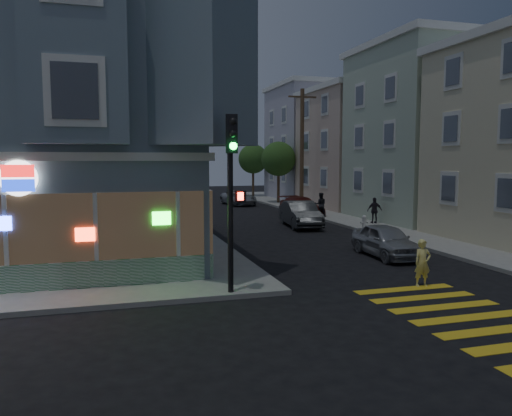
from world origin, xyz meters
name	(u,v)px	position (x,y,z in m)	size (l,w,h in m)	color
ground	(201,327)	(0.00, 0.00, 0.00)	(120.00, 120.00, 0.00)	black
sidewalk_ne	(433,207)	(23.00, 23.00, 0.07)	(24.00, 42.00, 0.15)	gray
corner_building	(3,112)	(-6.00, 10.98, 5.82)	(14.60, 14.60, 11.40)	slate
row_house_b	(457,136)	(19.50, 16.00, 5.40)	(12.00, 8.60, 10.50)	#AFC3A9
row_house_c	(383,150)	(19.50, 25.00, 4.65)	(12.00, 8.60, 9.00)	beige
row_house_d	(335,144)	(19.50, 34.00, 5.40)	(12.00, 8.60, 10.50)	#AAA6B7
utility_pole	(302,148)	(12.00, 24.00, 4.80)	(2.20, 0.30, 9.00)	#4C3826
street_tree_near	(278,159)	(12.20, 30.00, 3.94)	(3.00, 3.00, 5.30)	#4C3826
street_tree_far	(253,159)	(12.20, 38.00, 3.94)	(3.00, 3.00, 5.30)	#4C3826
running_child	(423,263)	(7.23, 1.80, 0.73)	(0.54, 0.35, 1.47)	#EDDF79
pedestrian_a	(320,205)	(11.30, 18.84, 0.95)	(0.77, 0.60, 1.59)	black
pedestrian_b	(375,210)	(13.00, 14.82, 0.91)	(0.89, 0.37, 1.52)	#252129
parked_car_a	(386,241)	(8.64, 6.28, 0.66)	(1.55, 3.86, 1.31)	#9EA1A5
parked_car_b	(301,214)	(8.60, 15.53, 0.75)	(1.58, 4.54, 1.50)	#36393B
parked_car_c	(301,207)	(10.70, 20.73, 0.66)	(1.84, 4.54, 1.32)	maroon
parked_car_d	(238,198)	(8.60, 30.09, 0.63)	(2.09, 4.52, 1.26)	#A1A5AB
traffic_signal	(232,173)	(1.28, 2.17, 3.54)	(0.63, 0.56, 5.01)	black
fire_hydrant	(364,221)	(11.30, 12.94, 0.54)	(0.43, 0.25, 0.74)	silver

